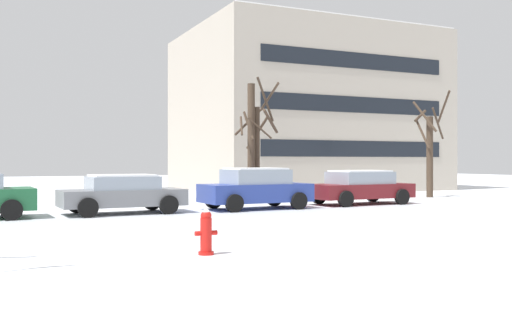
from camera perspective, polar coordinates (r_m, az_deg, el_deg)
The scene contains 10 objects.
ground_plane at distance 11.97m, azimuth -19.81°, elevation -8.73°, with size 120.00×120.00×0.00m, color white.
road_surface at distance 14.96m, azimuth -20.85°, elevation -6.98°, with size 80.00×8.07×0.00m.
fire_hydrant at distance 11.20m, azimuth -4.94°, elevation -7.04°, with size 0.44×0.30×0.88m.
parked_car_gray at distance 20.27m, azimuth -13.03°, elevation -3.22°, with size 4.19×2.24×1.34m.
parked_car_blue at distance 21.66m, azimuth -0.04°, elevation -2.80°, with size 4.14×2.22×1.54m.
parked_car_maroon at distance 24.42m, azimuth 10.21°, elevation -2.62°, with size 4.46×2.27×1.41m.
tree_far_left at distance 24.78m, azimuth -0.43°, elevation 1.95°, with size 1.53×1.79×5.12m.
tree_far_right at distance 25.07m, azimuth 0.15°, elevation 1.25°, with size 1.63×1.72×5.37m.
tree_far_mid at distance 29.87m, azimuth 16.73°, elevation 1.04°, with size 1.84×1.72×5.24m.
building_far_right at distance 38.22m, azimuth 4.76°, elevation 4.74°, with size 14.97×11.94×10.05m.
Camera 1 is at (-1.06, -11.78, 1.80)m, focal length 40.61 mm.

